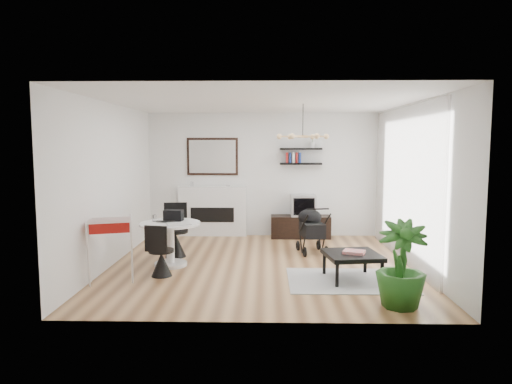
{
  "coord_description": "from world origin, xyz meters",
  "views": [
    {
      "loc": [
        0.08,
        -7.5,
        2.02
      ],
      "look_at": [
        -0.1,
        0.4,
        1.19
      ],
      "focal_mm": 32.0,
      "sensor_mm": 36.0,
      "label": 1
    }
  ],
  "objects_px": {
    "tv_console": "(300,227)",
    "drying_rack": "(111,249)",
    "fireplace": "(213,205)",
    "stroller": "(311,232)",
    "coffee_table": "(352,256)",
    "potted_plant": "(401,264)",
    "crt_tv": "(303,205)",
    "dining_table": "(170,237)"
  },
  "relations": [
    {
      "from": "crt_tv",
      "to": "drying_rack",
      "type": "distance_m",
      "value": 4.51
    },
    {
      "from": "fireplace",
      "to": "stroller",
      "type": "relative_size",
      "value": 2.39
    },
    {
      "from": "dining_table",
      "to": "coffee_table",
      "type": "height_order",
      "value": "dining_table"
    },
    {
      "from": "stroller",
      "to": "coffee_table",
      "type": "relative_size",
      "value": 1.03
    },
    {
      "from": "coffee_table",
      "to": "stroller",
      "type": "bearing_deg",
      "value": 104.1
    },
    {
      "from": "coffee_table",
      "to": "potted_plant",
      "type": "bearing_deg",
      "value": -71.09
    },
    {
      "from": "tv_console",
      "to": "drying_rack",
      "type": "relative_size",
      "value": 1.34
    },
    {
      "from": "drying_rack",
      "to": "coffee_table",
      "type": "distance_m",
      "value": 3.55
    },
    {
      "from": "crt_tv",
      "to": "coffee_table",
      "type": "relative_size",
      "value": 0.6
    },
    {
      "from": "tv_console",
      "to": "drying_rack",
      "type": "height_order",
      "value": "drying_rack"
    },
    {
      "from": "tv_console",
      "to": "drying_rack",
      "type": "xyz_separation_m",
      "value": [
        -3.01,
        -3.32,
        0.26
      ]
    },
    {
      "from": "fireplace",
      "to": "crt_tv",
      "type": "bearing_deg",
      "value": -4.61
    },
    {
      "from": "drying_rack",
      "to": "coffee_table",
      "type": "xyz_separation_m",
      "value": [
        3.54,
        0.22,
        -0.14
      ]
    },
    {
      "from": "tv_console",
      "to": "dining_table",
      "type": "distance_m",
      "value": 3.33
    },
    {
      "from": "tv_console",
      "to": "drying_rack",
      "type": "distance_m",
      "value": 4.48
    },
    {
      "from": "drying_rack",
      "to": "crt_tv",
      "type": "bearing_deg",
      "value": 29.85
    },
    {
      "from": "dining_table",
      "to": "stroller",
      "type": "xyz_separation_m",
      "value": [
        2.44,
        1.01,
        -0.09
      ]
    },
    {
      "from": "potted_plant",
      "to": "drying_rack",
      "type": "bearing_deg",
      "value": 166.97
    },
    {
      "from": "stroller",
      "to": "potted_plant",
      "type": "bearing_deg",
      "value": -83.89
    },
    {
      "from": "dining_table",
      "to": "potted_plant",
      "type": "height_order",
      "value": "potted_plant"
    },
    {
      "from": "drying_rack",
      "to": "tv_console",
      "type": "bearing_deg",
      "value": 30.39
    },
    {
      "from": "fireplace",
      "to": "tv_console",
      "type": "xyz_separation_m",
      "value": [
        1.93,
        -0.16,
        -0.45
      ]
    },
    {
      "from": "drying_rack",
      "to": "stroller",
      "type": "distance_m",
      "value": 3.68
    },
    {
      "from": "dining_table",
      "to": "stroller",
      "type": "height_order",
      "value": "stroller"
    },
    {
      "from": "fireplace",
      "to": "potted_plant",
      "type": "bearing_deg",
      "value": -56.94
    },
    {
      "from": "dining_table",
      "to": "drying_rack",
      "type": "relative_size",
      "value": 1.05
    },
    {
      "from": "fireplace",
      "to": "coffee_table",
      "type": "distance_m",
      "value": 4.09
    },
    {
      "from": "tv_console",
      "to": "potted_plant",
      "type": "height_order",
      "value": "potted_plant"
    },
    {
      "from": "fireplace",
      "to": "coffee_table",
      "type": "bearing_deg",
      "value": -52.82
    },
    {
      "from": "stroller",
      "to": "potted_plant",
      "type": "height_order",
      "value": "potted_plant"
    },
    {
      "from": "tv_console",
      "to": "potted_plant",
      "type": "distance_m",
      "value": 4.34
    },
    {
      "from": "stroller",
      "to": "tv_console",
      "type": "bearing_deg",
      "value": 84.39
    },
    {
      "from": "drying_rack",
      "to": "potted_plant",
      "type": "bearing_deg",
      "value": -30.45
    },
    {
      "from": "fireplace",
      "to": "crt_tv",
      "type": "relative_size",
      "value": 4.12
    },
    {
      "from": "potted_plant",
      "to": "stroller",
      "type": "bearing_deg",
      "value": 106.03
    },
    {
      "from": "tv_console",
      "to": "crt_tv",
      "type": "bearing_deg",
      "value": -3.45
    },
    {
      "from": "drying_rack",
      "to": "stroller",
      "type": "xyz_separation_m",
      "value": [
        3.11,
        1.96,
        -0.11
      ]
    },
    {
      "from": "fireplace",
      "to": "drying_rack",
      "type": "relative_size",
      "value": 2.28
    },
    {
      "from": "stroller",
      "to": "drying_rack",
      "type": "bearing_deg",
      "value": -157.66
    },
    {
      "from": "crt_tv",
      "to": "coffee_table",
      "type": "bearing_deg",
      "value": -81.09
    },
    {
      "from": "coffee_table",
      "to": "potted_plant",
      "type": "relative_size",
      "value": 0.81
    },
    {
      "from": "fireplace",
      "to": "crt_tv",
      "type": "xyz_separation_m",
      "value": [
        1.98,
        -0.16,
        0.02
      ]
    }
  ]
}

